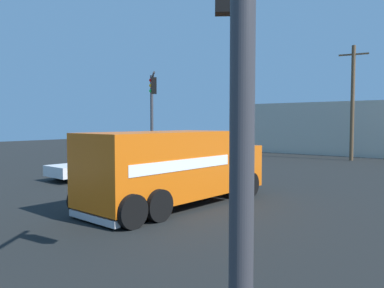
# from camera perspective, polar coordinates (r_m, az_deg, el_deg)

# --- Properties ---
(ground_plane) EXTENTS (100.00, 100.00, 0.00)m
(ground_plane) POSITION_cam_1_polar(r_m,az_deg,el_deg) (14.61, -4.29, -8.71)
(ground_plane) COLOR black
(delivery_truck) EXTENTS (3.25, 7.86, 2.70)m
(delivery_truck) POSITION_cam_1_polar(r_m,az_deg,el_deg) (13.90, -2.69, -3.39)
(delivery_truck) COLOR orange
(delivery_truck) RESTS_ON ground
(traffic_light_primary) EXTENTS (2.52, 3.58, 6.38)m
(traffic_light_primary) POSITION_cam_1_polar(r_m,az_deg,el_deg) (4.47, 6.21, 18.15)
(traffic_light_primary) COLOR #38383D
(traffic_light_primary) RESTS_ON ground
(traffic_light_secondary) EXTENTS (2.66, 2.63, 6.13)m
(traffic_light_secondary) POSITION_cam_1_polar(r_m,az_deg,el_deg) (24.56, -5.95, 5.48)
(traffic_light_secondary) COLOR #38383D
(traffic_light_secondary) RESTS_ON ground
(pickup_white) EXTENTS (2.58, 5.34, 1.38)m
(pickup_white) POSITION_cam_1_polar(r_m,az_deg,el_deg) (21.48, -13.83, -2.97)
(pickup_white) COLOR white
(pickup_white) RESTS_ON ground
(utility_pole) EXTENTS (2.19, 0.50, 9.02)m
(utility_pole) POSITION_cam_1_polar(r_m,az_deg,el_deg) (32.75, 22.83, 5.86)
(utility_pole) COLOR brown
(utility_pole) RESTS_ON ground
(building_backdrop) EXTENTS (19.58, 6.00, 4.88)m
(building_backdrop) POSITION_cam_1_polar(r_m,az_deg,el_deg) (39.52, 20.45, 2.21)
(building_backdrop) COLOR beige
(building_backdrop) RESTS_ON ground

